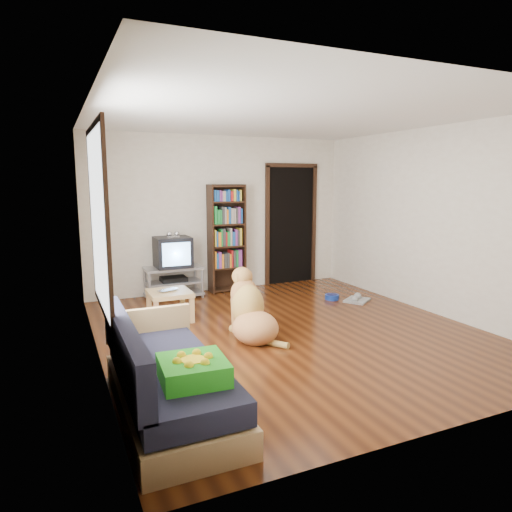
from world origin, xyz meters
name	(u,v)px	position (x,y,z in m)	size (l,w,h in m)	color
ground	(289,331)	(0.00, 0.00, 0.00)	(5.00, 5.00, 0.00)	#51260E
ceiling	(292,116)	(0.00, 0.00, 2.60)	(5.00, 5.00, 0.00)	white
wall_back	(220,214)	(0.00, 2.50, 1.30)	(4.50, 4.50, 0.00)	silver
wall_front	(458,260)	(0.00, -2.50, 1.30)	(4.50, 4.50, 0.00)	silver
wall_left	(93,237)	(-2.25, 0.00, 1.30)	(5.00, 5.00, 0.00)	silver
wall_right	(432,221)	(2.25, 0.00, 1.30)	(5.00, 5.00, 0.00)	silver
green_cushion	(193,370)	(-1.75, -1.78, 0.50)	(0.47, 0.47, 0.16)	#309A1C
laptop	(170,291)	(-1.24, 1.04, 0.41)	(0.29, 0.18, 0.02)	silver
dog_bowl	(332,297)	(1.35, 1.09, 0.04)	(0.22, 0.22, 0.08)	navy
grey_rag	(357,300)	(1.65, 0.84, 0.01)	(0.40, 0.32, 0.03)	#959595
window	(98,221)	(-2.23, -0.50, 1.50)	(0.03, 1.46, 1.70)	white
doorway	(291,222)	(1.35, 2.48, 1.12)	(1.03, 0.05, 2.19)	black
tv_stand	(174,281)	(-0.90, 2.25, 0.27)	(0.90, 0.45, 0.50)	#99999E
crt_tv	(172,252)	(-0.90, 2.27, 0.74)	(0.55, 0.52, 0.58)	black
bookshelf	(227,232)	(0.05, 2.34, 1.00)	(0.60, 0.30, 1.80)	black
sofa	(165,382)	(-1.87, -1.38, 0.26)	(0.80, 1.80, 0.80)	tan
coffee_table	(170,300)	(-1.24, 1.07, 0.28)	(0.55, 0.55, 0.40)	tan
dog	(250,312)	(-0.54, -0.01, 0.31)	(0.55, 1.03, 0.85)	tan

